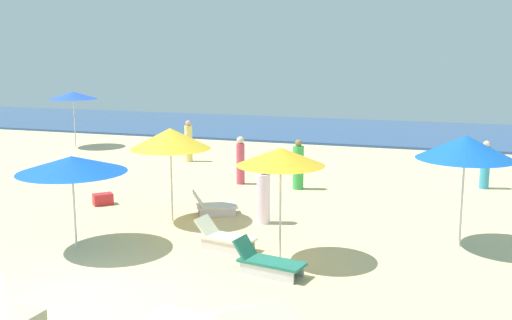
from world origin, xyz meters
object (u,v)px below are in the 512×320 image
(umbrella_0, at_px, (73,95))
(cooler_box_0, at_px, (103,199))
(umbrella_3, at_px, (170,138))
(beachgoer_2, at_px, (298,166))
(beachgoer_4, at_px, (263,197))
(beachgoer_0, at_px, (240,161))
(lounge_chair_4_0, at_px, (224,238))
(lounge_chair_4_1, at_px, (267,262))
(beachgoer_1, at_px, (188,142))
(lounge_chair_3_0, at_px, (213,206))
(umbrella_2, at_px, (72,164))
(umbrella_4, at_px, (281,157))
(beachgoer_3, at_px, (485,166))
(umbrella_1, at_px, (465,147))

(umbrella_0, xyz_separation_m, cooler_box_0, (7.14, -9.02, -2.26))
(umbrella_3, height_order, beachgoer_2, umbrella_3)
(umbrella_0, bearing_deg, beachgoer_4, -37.39)
(beachgoer_0, bearing_deg, beachgoer_2, -19.52)
(cooler_box_0, bearing_deg, lounge_chair_4_0, -73.58)
(lounge_chair_4_1, xyz_separation_m, beachgoer_1, (-6.78, 11.11, 0.54))
(lounge_chair_3_0, relative_size, lounge_chair_4_0, 0.91)
(umbrella_2, bearing_deg, umbrella_4, 8.51)
(umbrella_4, relative_size, beachgoer_3, 1.56)
(beachgoer_2, distance_m, beachgoer_4, 4.13)
(lounge_chair_4_0, bearing_deg, umbrella_4, -91.25)
(lounge_chair_4_1, bearing_deg, lounge_chair_4_0, 60.55)
(umbrella_4, xyz_separation_m, beachgoer_0, (-3.35, 6.88, -1.50))
(lounge_chair_4_0, height_order, beachgoer_3, beachgoer_3)
(umbrella_3, relative_size, lounge_chair_4_0, 1.69)
(umbrella_2, height_order, beachgoer_2, umbrella_2)
(beachgoer_3, height_order, beachgoer_4, beachgoer_3)
(beachgoer_2, xyz_separation_m, cooler_box_0, (-5.04, -3.79, -0.60))
(lounge_chair_4_0, xyz_separation_m, beachgoer_2, (0.15, 6.43, 0.50))
(umbrella_0, distance_m, umbrella_4, 18.03)
(umbrella_0, relative_size, beachgoer_2, 1.58)
(umbrella_2, relative_size, beachgoer_3, 1.55)
(umbrella_3, distance_m, beachgoer_0, 5.05)
(umbrella_4, height_order, cooler_box_0, umbrella_4)
(lounge_chair_3_0, xyz_separation_m, beachgoer_2, (1.49, 3.80, 0.51))
(umbrella_2, height_order, lounge_chair_4_0, umbrella_2)
(beachgoer_1, bearing_deg, umbrella_4, -175.31)
(lounge_chair_3_0, bearing_deg, beachgoer_2, -49.48)
(umbrella_3, relative_size, beachgoer_2, 1.52)
(lounge_chair_4_1, xyz_separation_m, beachgoer_0, (-3.34, 7.78, 0.54))
(beachgoer_0, bearing_deg, umbrella_4, -80.05)
(beachgoer_2, bearing_deg, lounge_chair_4_0, 92.71)
(umbrella_0, distance_m, beachgoer_2, 13.36)
(umbrella_3, distance_m, lounge_chair_4_0, 3.40)
(umbrella_1, xyz_separation_m, lounge_chair_4_1, (-3.78, -3.06, -2.11))
(lounge_chair_4_0, bearing_deg, beachgoer_2, 9.93)
(umbrella_3, xyz_separation_m, beachgoer_4, (2.39, 0.58, -1.54))
(lounge_chair_3_0, xyz_separation_m, cooler_box_0, (-3.54, 0.01, -0.09))
(cooler_box_0, bearing_deg, lounge_chair_4_1, -76.66)
(umbrella_3, xyz_separation_m, beachgoer_0, (0.24, 4.84, -1.44))
(umbrella_4, bearing_deg, cooler_box_0, 154.87)
(lounge_chair_3_0, height_order, lounge_chair_4_1, lounge_chair_4_1)
(lounge_chair_4_0, height_order, beachgoer_2, beachgoer_2)
(umbrella_1, relative_size, beachgoer_3, 1.65)
(beachgoer_0, bearing_deg, lounge_chair_4_1, -82.81)
(umbrella_1, relative_size, cooler_box_0, 4.72)
(umbrella_1, height_order, umbrella_4, umbrella_1)
(cooler_box_0, bearing_deg, beachgoer_2, -8.20)
(beachgoer_1, relative_size, cooler_box_0, 3.03)
(beachgoer_4, bearing_deg, umbrella_2, 63.55)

